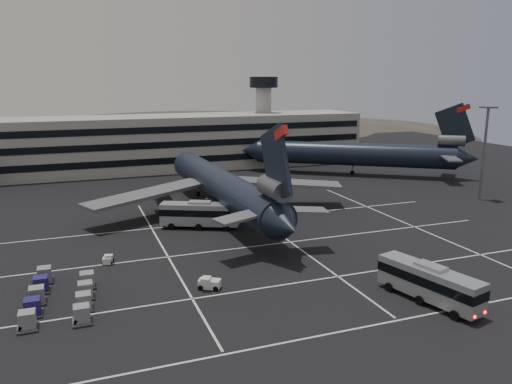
% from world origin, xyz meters
% --- Properties ---
extents(ground, '(260.00, 260.00, 0.00)m').
position_xyz_m(ground, '(0.00, 0.00, 0.00)').
color(ground, black).
rests_on(ground, ground).
extents(lane_markings, '(90.00, 55.62, 0.01)m').
position_xyz_m(lane_markings, '(0.95, 0.72, 0.01)').
color(lane_markings, silver).
rests_on(lane_markings, ground).
extents(terminal, '(125.00, 26.00, 24.00)m').
position_xyz_m(terminal, '(-2.95, 71.14, 6.93)').
color(terminal, gray).
rests_on(terminal, ground).
extents(hills, '(352.00, 180.00, 44.00)m').
position_xyz_m(hills, '(17.99, 170.00, -12.07)').
color(hills, '#38332B').
rests_on(hills, ground).
extents(lightpole_right, '(2.40, 2.40, 18.28)m').
position_xyz_m(lightpole_right, '(58.00, 15.00, 11.82)').
color(lightpole_right, slate).
rests_on(lightpole_right, ground).
extents(trijet_main, '(47.44, 57.58, 18.08)m').
position_xyz_m(trijet_main, '(6.91, 21.60, 5.25)').
color(trijet_main, black).
rests_on(trijet_main, ground).
extents(trijet_far, '(50.29, 38.52, 18.08)m').
position_xyz_m(trijet_far, '(48.94, 46.07, 5.43)').
color(trijet_far, black).
rests_on(trijet_far, ground).
extents(bus_near, '(5.57, 12.28, 4.23)m').
position_xyz_m(bus_near, '(17.52, -19.54, 2.31)').
color(bus_near, '#9A9EA2').
rests_on(bus_near, ground).
extents(bus_far, '(12.58, 8.00, 4.43)m').
position_xyz_m(bus_far, '(1.37, 15.49, 2.43)').
color(bus_far, '#9A9EA2').
rests_on(bus_far, ground).
extents(tug_a, '(1.63, 2.17, 1.25)m').
position_xyz_m(tug_a, '(-13.76, 4.38, 0.56)').
color(tug_a, silver).
rests_on(tug_a, ground).
extents(tug_b, '(2.79, 2.47, 1.55)m').
position_xyz_m(tug_b, '(-3.44, -8.09, 0.69)').
color(tug_b, silver).
rests_on(tug_b, ground).
extents(uld_cluster, '(7.78, 14.54, 1.82)m').
position_xyz_m(uld_cluster, '(-19.59, -6.13, 0.89)').
color(uld_cluster, '#2D2D30').
rests_on(uld_cluster, ground).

